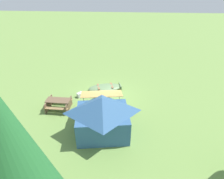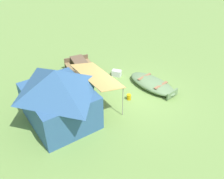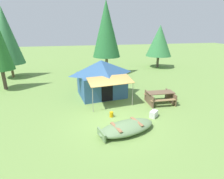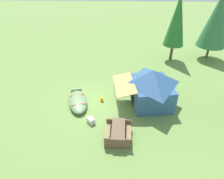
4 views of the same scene
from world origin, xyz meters
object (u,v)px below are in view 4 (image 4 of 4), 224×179
(pine_tree_far_center, at_px, (177,20))
(cooler_box, at_px, (91,121))
(fuel_can, at_px, (102,99))
(canvas_cabin_tent, at_px, (151,86))
(picnic_table, at_px, (118,132))
(pine_tree_back_left, at_px, (217,19))
(beached_rowboat, at_px, (78,101))

(pine_tree_far_center, bearing_deg, cooler_box, -35.82)
(cooler_box, distance_m, fuel_can, 2.27)
(canvas_cabin_tent, xyz_separation_m, picnic_table, (3.39, -2.16, -0.83))
(picnic_table, xyz_separation_m, pine_tree_far_center, (-10.49, 5.06, 3.35))
(cooler_box, distance_m, pine_tree_far_center, 12.06)
(cooler_box, xyz_separation_m, pine_tree_back_left, (-9.78, 10.40, 3.63))
(picnic_table, xyz_separation_m, fuel_can, (-3.39, -1.18, -0.32))
(cooler_box, bearing_deg, beached_rowboat, -149.12)
(canvas_cabin_tent, distance_m, picnic_table, 4.10)
(picnic_table, bearing_deg, canvas_cabin_tent, 147.52)
(beached_rowboat, height_order, cooler_box, beached_rowboat)
(canvas_cabin_tent, distance_m, pine_tree_back_left, 10.34)
(picnic_table, height_order, cooler_box, picnic_table)
(canvas_cabin_tent, bearing_deg, fuel_can, -90.07)
(pine_tree_back_left, bearing_deg, picnic_table, -38.59)
(cooler_box, distance_m, pine_tree_back_left, 14.73)
(cooler_box, xyz_separation_m, fuel_can, (-2.22, 0.49, -0.03))
(canvas_cabin_tent, distance_m, fuel_can, 3.53)
(pine_tree_back_left, relative_size, pine_tree_far_center, 1.03)
(pine_tree_far_center, bearing_deg, fuel_can, -41.30)
(fuel_can, relative_size, pine_tree_back_left, 0.04)
(fuel_can, bearing_deg, canvas_cabin_tent, 89.93)
(fuel_can, bearing_deg, picnic_table, 19.16)
(beached_rowboat, relative_size, fuel_can, 10.61)
(cooler_box, height_order, pine_tree_far_center, pine_tree_far_center)
(pine_tree_back_left, bearing_deg, beached_rowboat, -55.46)
(beached_rowboat, bearing_deg, fuel_can, 102.85)
(pine_tree_back_left, distance_m, pine_tree_far_center, 3.70)
(beached_rowboat, distance_m, fuel_can, 1.64)
(canvas_cabin_tent, xyz_separation_m, cooler_box, (2.22, -3.82, -1.12))
(cooler_box, relative_size, fuel_can, 1.76)
(picnic_table, distance_m, pine_tree_far_center, 12.12)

